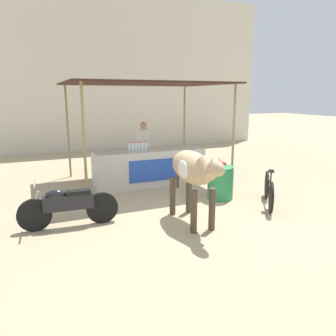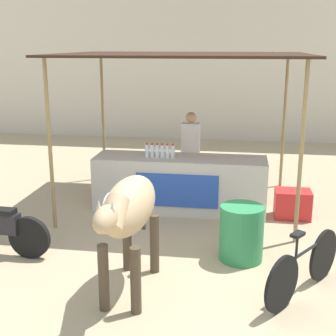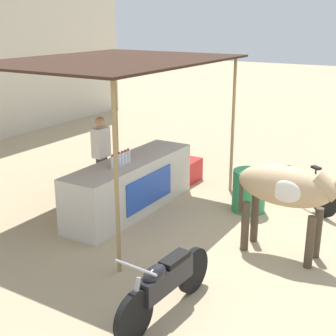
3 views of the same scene
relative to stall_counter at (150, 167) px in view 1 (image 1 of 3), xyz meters
name	(u,v)px [view 1 (image 1 of 3)]	position (x,y,z in m)	size (l,w,h in m)	color
ground_plane	(185,209)	(0.00, -2.20, -0.48)	(60.00, 60.00, 0.00)	tan
building_wall_far	(96,71)	(0.00, 6.59, 2.93)	(16.00, 0.50, 6.82)	beige
stall_counter	(150,167)	(0.00, 0.00, 0.00)	(3.00, 0.82, 0.96)	beige
stall_awning	(145,87)	(0.00, 0.30, 2.13)	(4.20, 3.20, 2.72)	#382319
water_bottle_row	(138,147)	(-0.35, -0.05, 0.59)	(0.52, 0.07, 0.25)	silver
vendor_behind_counter	(144,149)	(0.11, 0.75, 0.37)	(0.34, 0.22, 1.65)	#383842
cooler_box	(213,170)	(1.95, -0.10, -0.24)	(0.60, 0.44, 0.48)	red
water_barrel	(220,183)	(1.09, -1.85, -0.10)	(0.60, 0.60, 0.77)	#2D8C51
cow	(193,170)	(-0.22, -2.94, 0.55)	(0.56, 1.83, 1.44)	tan
motorcycle_parked	(68,205)	(-2.42, -2.21, -0.05)	(1.80, 0.55, 0.90)	black
bicycle_leaning	(269,190)	(1.81, -2.69, -0.13)	(0.98, 1.39, 0.85)	black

